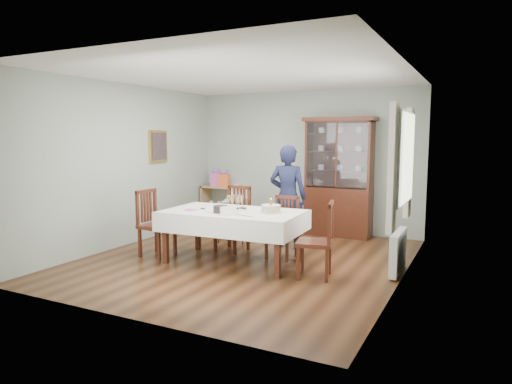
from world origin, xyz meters
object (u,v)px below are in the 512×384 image
Objects in this scene: china_cabinet at (339,175)px; gift_bag_orange at (224,179)px; birthday_cake at (271,209)px; woman at (288,197)px; chair_far_right at (282,240)px; sideboard at (223,205)px; chair_far_left at (233,232)px; chair_end_right at (316,255)px; high_chair at (236,219)px; chair_end_left at (156,237)px; champagne_tray at (235,205)px; dining_table at (233,236)px; gift_bag_pink at (216,178)px.

gift_bag_orange is at bearing 179.96° from china_cabinet.
woman is at bearing 100.72° from birthday_cake.
china_cabinet is 2.34× the size of chair_far_right.
chair_far_left is (1.31, -1.88, -0.09)m from sideboard.
sideboard is at bearing -143.55° from chair_end_right.
chair_far_left is at bearing -55.92° from gift_bag_orange.
gift_bag_orange is at bearing 140.60° from chair_far_right.
china_cabinet is 2.06m from high_chair.
chair_end_left reaches higher than sideboard.
champagne_tray is at bearing 63.28° from woman.
chair_far_left reaches higher than dining_table.
china_cabinet is 2.35m from chair_far_left.
china_cabinet is (0.84, 2.47, 0.74)m from dining_table.
chair_end_right is (2.98, -2.63, -0.10)m from sideboard.
sideboard is 0.56m from gift_bag_orange.
china_cabinet reaches higher than birthday_cake.
chair_end_right reaches higher than sideboard.
chair_far_right reaches higher than dining_table.
chair_end_right is (2.55, 0.08, -0.01)m from chair_end_left.
china_cabinet is 2.14× the size of chair_end_left.
chair_far_left is at bearing -44.75° from chair_end_left.
chair_far_left is 0.77m from champagne_tray.
high_chair is (-1.46, -1.25, -0.73)m from china_cabinet.
high_chair is 2.71× the size of gift_bag_pink.
dining_table is 0.46m from champagne_tray.
gift_bag_pink is at bearing 143.17° from chair_far_right.
sideboard is 2.74m from chair_end_left.
china_cabinet is 1.28× the size of woman.
champagne_tray is at bearing -52.66° from gift_bag_pink.
high_chair is 2.92× the size of champagne_tray.
chair_end_right is 1.48m from champagne_tray.
high_chair is at bearing -51.68° from gift_bag_orange.
woman reaches higher than dining_table.
woman is 4.71× the size of gift_bag_orange.
sideboard is 1.64m from high_chair.
chair_end_left is at bearing -127.58° from china_cabinet.
chair_end_left is (-2.07, -2.68, -0.82)m from china_cabinet.
chair_far_left is at bearing 178.53° from chair_far_right.
woman is at bearing -10.24° from high_chair.
gift_bag_pink reaches higher than birthday_cake.
gift_bag_pink is (-2.18, 1.29, 0.11)m from woman.
gift_bag_pink is at bearing -36.19° from woman.
gift_bag_orange is at bearing 0.00° from gift_bag_pink.
chair_end_right is at bearing -17.81° from chair_far_left.
chair_far_right is 3.12m from gift_bag_pink.
woman reaches higher than gift_bag_orange.
high_chair is at bearing 118.44° from champagne_tray.
champagne_tray is 0.95× the size of gift_bag_orange.
chair_far_right is at bearing -41.74° from gift_bag_orange.
chair_end_right is 4.13m from gift_bag_pink.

